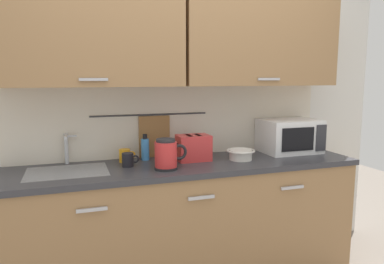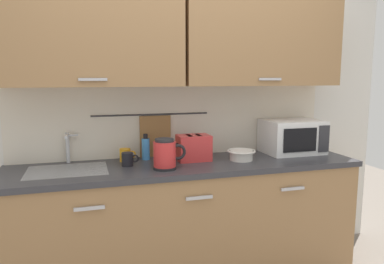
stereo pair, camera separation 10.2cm
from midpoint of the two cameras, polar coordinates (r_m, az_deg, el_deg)
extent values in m
cube|color=#997047|center=(2.80, -1.90, -14.27)|extent=(2.50, 0.60, 0.86)
cube|color=#B7B7BC|center=(2.29, -16.60, -11.55)|extent=(0.18, 0.02, 0.02)
cube|color=#B7B7BC|center=(2.41, 0.23, -10.20)|extent=(0.18, 0.02, 0.02)
cube|color=#B7B7BC|center=(2.70, 14.33, -8.39)|extent=(0.18, 0.02, 0.02)
cube|color=#333338|center=(2.65, -1.95, -5.28)|extent=(2.53, 0.63, 0.04)
cube|color=#9EA0A5|center=(2.58, -19.93, -6.80)|extent=(0.52, 0.38, 0.09)
cube|color=silver|center=(2.91, -3.86, 3.32)|extent=(3.70, 0.06, 2.50)
cube|color=beige|center=(2.88, -3.66, 1.77)|extent=(2.50, 0.01, 0.55)
cube|color=#997047|center=(2.62, -16.73, 14.46)|extent=(1.24, 0.33, 0.70)
cube|color=#B7B7BC|center=(2.43, -16.28, 7.88)|extent=(0.18, 0.01, 0.02)
cube|color=#997047|center=(2.96, 9.33, 13.99)|extent=(1.24, 0.33, 0.70)
cube|color=#B7B7BC|center=(2.79, 10.87, 8.11)|extent=(0.18, 0.01, 0.02)
cylinder|color=#333338|center=(2.82, -7.57, 2.69)|extent=(0.90, 0.01, 0.01)
cube|color=olive|center=(2.84, -6.90, -0.91)|extent=(0.24, 0.02, 0.34)
cylinder|color=#B2B5BA|center=(2.77, -20.00, -2.47)|extent=(0.03, 0.03, 0.22)
cylinder|color=#B2B5BA|center=(2.67, -20.15, -0.68)|extent=(0.02, 0.16, 0.02)
cube|color=#B2B5BA|center=(2.75, -19.27, -0.59)|extent=(0.07, 0.02, 0.01)
cube|color=white|center=(3.11, 14.03, -0.58)|extent=(0.46, 0.34, 0.27)
cube|color=black|center=(2.95, 15.28, -1.12)|extent=(0.29, 0.01, 0.18)
cube|color=#2D2D33|center=(3.07, 18.61, -0.88)|extent=(0.09, 0.01, 0.21)
cylinder|color=black|center=(2.48, -5.26, -5.61)|extent=(0.16, 0.16, 0.02)
cylinder|color=red|center=(2.46, -5.29, -3.49)|extent=(0.15, 0.15, 0.17)
cylinder|color=#262628|center=(2.44, -5.32, -1.30)|extent=(0.13, 0.13, 0.02)
torus|color=black|center=(2.48, -3.20, -3.16)|extent=(0.11, 0.02, 0.11)
cylinder|color=#3F8CD8|center=(2.76, -8.37, -2.71)|extent=(0.06, 0.06, 0.16)
cylinder|color=black|center=(2.74, -8.41, -0.70)|extent=(0.03, 0.03, 0.04)
cylinder|color=black|center=(2.58, -11.11, -4.28)|extent=(0.08, 0.08, 0.09)
torus|color=black|center=(2.59, -9.97, -4.18)|extent=(0.06, 0.01, 0.06)
cylinder|color=silver|center=(2.76, 6.55, -3.56)|extent=(0.17, 0.17, 0.07)
torus|color=silver|center=(2.76, 6.56, -2.92)|extent=(0.21, 0.21, 0.01)
cube|color=red|center=(2.71, -0.85, -2.48)|extent=(0.24, 0.17, 0.19)
cube|color=black|center=(2.69, -1.57, -0.66)|extent=(0.03, 0.12, 0.01)
cube|color=black|center=(2.71, -0.15, -0.58)|extent=(0.03, 0.12, 0.01)
cube|color=black|center=(2.67, -3.47, -2.04)|extent=(0.02, 0.02, 0.02)
cylinder|color=orange|center=(2.73, -11.53, -3.63)|extent=(0.08, 0.08, 0.09)
torus|color=orange|center=(2.73, -10.44, -3.53)|extent=(0.06, 0.01, 0.06)
camera|label=1|loc=(0.05, -91.10, -0.17)|focal=34.20mm
camera|label=2|loc=(0.05, 88.90, 0.17)|focal=34.20mm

